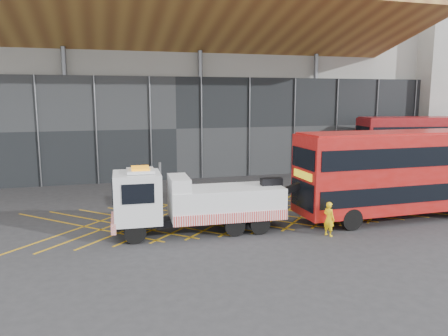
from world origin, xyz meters
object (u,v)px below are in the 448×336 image
object	(u,v)px
bus_second	(429,143)
worker	(329,219)
recovery_truck	(194,201)
bus_towed	(401,171)

from	to	relation	value
bus_second	worker	distance (m)	20.63
recovery_truck	worker	size ratio (longest dim) A/B	5.89
recovery_truck	worker	bearing A→B (deg)	-17.49
bus_towed	worker	size ratio (longest dim) A/B	7.06
bus_towed	worker	bearing A→B (deg)	-162.40
recovery_truck	bus_towed	distance (m)	11.20
bus_towed	worker	world-z (taller)	bus_towed
worker	recovery_truck	bearing A→B (deg)	47.42
recovery_truck	bus_second	distance (m)	24.60
bus_towed	bus_second	size ratio (longest dim) A/B	0.95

